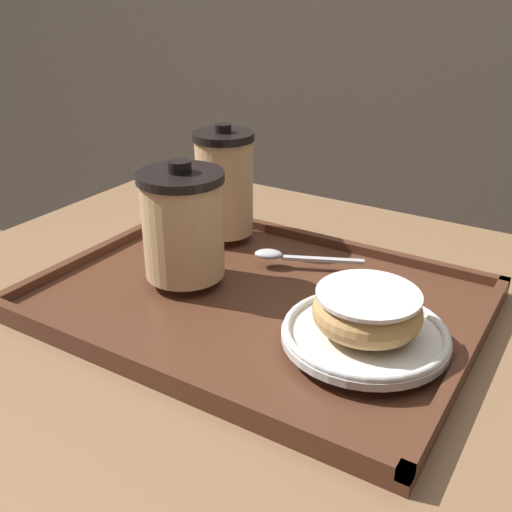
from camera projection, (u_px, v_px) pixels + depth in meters
cafe_table at (236, 439)px, 0.75m from camera, size 0.85×0.81×0.73m
serving_tray at (256, 301)px, 0.68m from camera, size 0.48×0.36×0.02m
coffee_cup_front at (183, 224)px, 0.68m from camera, size 0.10×0.10×0.14m
coffee_cup_rear at (224, 183)px, 0.80m from camera, size 0.08×0.08×0.15m
plate_with_chocolate_donut at (365, 333)px, 0.58m from camera, size 0.16×0.16×0.01m
donut_chocolate_glazed at (367, 310)px, 0.57m from camera, size 0.11×0.11×0.04m
spoon at (283, 256)px, 0.74m from camera, size 0.13×0.07×0.01m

